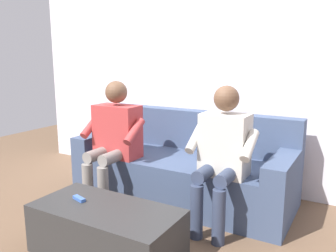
{
  "coord_description": "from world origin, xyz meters",
  "views": [
    {
      "loc": [
        -1.49,
        2.79,
        1.38
      ],
      "look_at": [
        0.0,
        0.19,
        0.78
      ],
      "focal_mm": 36.99,
      "sensor_mm": 36.0,
      "label": 1
    }
  ],
  "objects_px": {
    "couch": "(184,169)",
    "person_left_seated": "(222,150)",
    "person_right_seated": "(114,135)",
    "remote_blue": "(79,199)",
    "coffee_table": "(106,231)"
  },
  "relations": [
    {
      "from": "person_left_seated",
      "to": "couch",
      "type": "bearing_deg",
      "value": -36.23
    },
    {
      "from": "coffee_table",
      "to": "couch",
      "type": "bearing_deg",
      "value": -90.0
    },
    {
      "from": "coffee_table",
      "to": "person_left_seated",
      "type": "bearing_deg",
      "value": -124.43
    },
    {
      "from": "couch",
      "to": "person_right_seated",
      "type": "bearing_deg",
      "value": 36.66
    },
    {
      "from": "remote_blue",
      "to": "couch",
      "type": "bearing_deg",
      "value": 94.04
    },
    {
      "from": "coffee_table",
      "to": "person_right_seated",
      "type": "relative_size",
      "value": 0.91
    },
    {
      "from": "person_right_seated",
      "to": "remote_blue",
      "type": "relative_size",
      "value": 9.66
    },
    {
      "from": "remote_blue",
      "to": "person_right_seated",
      "type": "bearing_deg",
      "value": 126.41
    },
    {
      "from": "couch",
      "to": "person_left_seated",
      "type": "relative_size",
      "value": 1.81
    },
    {
      "from": "person_left_seated",
      "to": "person_right_seated",
      "type": "distance_m",
      "value": 1.08
    },
    {
      "from": "couch",
      "to": "person_left_seated",
      "type": "height_order",
      "value": "person_left_seated"
    },
    {
      "from": "remote_blue",
      "to": "person_left_seated",
      "type": "bearing_deg",
      "value": 60.83
    },
    {
      "from": "coffee_table",
      "to": "person_left_seated",
      "type": "relative_size",
      "value": 0.91
    },
    {
      "from": "person_left_seated",
      "to": "person_right_seated",
      "type": "bearing_deg",
      "value": 0.33
    },
    {
      "from": "couch",
      "to": "coffee_table",
      "type": "distance_m",
      "value": 1.19
    }
  ]
}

